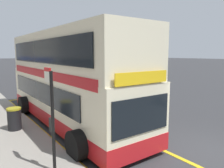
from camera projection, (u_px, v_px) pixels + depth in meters
ground_plane at (12, 76)px, 33.09m from camera, size 260.00×260.00×0.00m
double_decker_bus at (67, 81)px, 10.50m from camera, size 3.24×10.50×4.40m
bus_bay_markings at (65, 121)px, 11.00m from camera, size 3.01×13.89×0.01m
bus_stop_sign at (52, 113)px, 5.87m from camera, size 0.09×0.51×2.89m
parked_car_navy_behind at (57, 72)px, 30.93m from camera, size 2.09×4.20×1.62m
parked_car_grey_ahead at (78, 80)px, 21.78m from camera, size 2.09×4.20×1.62m
litter_bin at (14, 119)px, 9.28m from camera, size 0.59×0.59×0.96m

